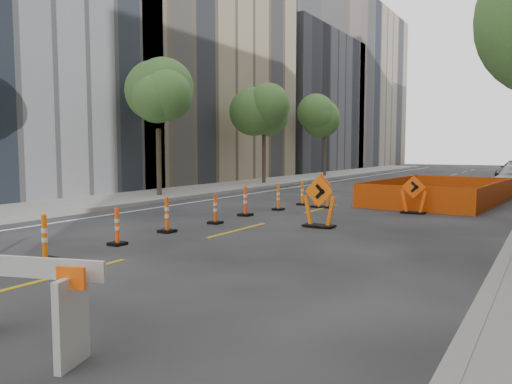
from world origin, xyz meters
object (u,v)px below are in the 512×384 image
Objects in this scene: channelizer_7 at (278,198)px; chevron_sign_left at (321,190)px; chevron_sign_right at (414,194)px; channelizer_5 at (215,209)px; channelizer_2 at (45,238)px; barricade_board at (21,303)px; channelizer_6 at (245,201)px; channelizer_3 at (117,226)px; channelizer_4 at (167,214)px; channelizer_8 at (302,194)px; chevron_sign_center at (319,202)px.

chevron_sign_left is (1.06, 1.65, 0.20)m from channelizer_7.
chevron_sign_right is (3.64, -0.00, 0.01)m from chevron_sign_left.
chevron_sign_left is at bearing 79.07° from channelizer_5.
barricade_board reaches higher than channelizer_2.
barricade_board is (3.96, -11.25, 0.02)m from channelizer_6.
channelizer_3 is 6.39m from barricade_board.
chevron_sign_left is 15.18m from barricade_board.
channelizer_2 is 6.13m from channelizer_5.
channelizer_4 reaches higher than channelizer_8.
channelizer_3 is 4.09m from channelizer_5.
chevron_sign_left is at bearing 83.45° from channelizer_3.
channelizer_6 is 0.79× the size of chevron_sign_left.
chevron_sign_left is at bearing 82.81° from barricade_board.
chevron_sign_center is at bearing -17.01° from channelizer_6.
chevron_sign_center is at bearing 66.82° from channelizer_2.
channelizer_2 is 1.09× the size of channelizer_3.
channelizer_8 is 0.69× the size of chevron_sign_right.
channelizer_2 is 10.22m from channelizer_7.
chevron_sign_left reaches higher than channelizer_2.
channelizer_4 is 0.47× the size of barricade_board.
channelizer_2 is 0.99× the size of channelizer_4.
chevron_sign_left is at bearing -20.91° from channelizer_8.
chevron_sign_left reaches higher than barricade_board.
chevron_sign_left reaches higher than channelizer_6.
channelizer_8 is 0.44× the size of barricade_board.
chevron_sign_left reaches higher than channelizer_3.
chevron_sign_center is at bearing -114.59° from chevron_sign_right.
chevron_sign_left reaches higher than channelizer_8.
barricade_board is at bearing -39.05° from channelizer_2.
channelizer_3 is 0.97× the size of channelizer_5.
channelizer_7 is 0.69× the size of chevron_sign_right.
chevron_sign_right reaches higher than channelizer_3.
channelizer_6 reaches higher than channelizer_8.
chevron_sign_left is at bearing 174.86° from chevron_sign_right.
channelizer_2 is at bearing -108.29° from chevron_sign_center.
chevron_sign_right is 0.63× the size of barricade_board.
chevron_sign_center reaches higher than barricade_board.
channelizer_4 reaches higher than channelizer_5.
chevron_sign_center reaches higher than channelizer_7.
chevron_sign_center is (3.04, -3.04, 0.29)m from channelizer_7.
chevron_sign_left is 0.98× the size of chevron_sign_right.
barricade_board reaches higher than channelizer_5.
chevron_sign_right is at bearing 75.36° from chevron_sign_center.
channelizer_8 is (0.04, 2.04, -0.00)m from channelizer_7.
channelizer_6 is at bearing -93.45° from channelizer_8.
chevron_sign_left is at bearing 57.19° from channelizer_7.
chevron_sign_right is (4.67, -0.40, 0.22)m from channelizer_8.
channelizer_4 is 6.14m from channelizer_7.
channelizer_5 is 7.45m from chevron_sign_right.
channelizer_4 is 8.21m from barricade_board.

